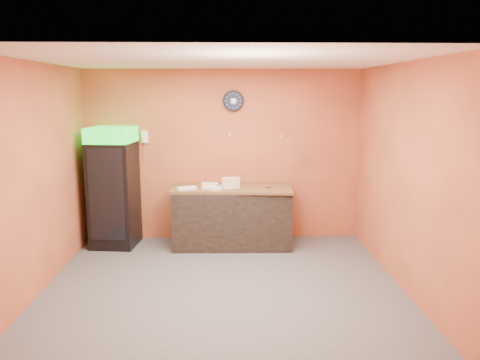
{
  "coord_description": "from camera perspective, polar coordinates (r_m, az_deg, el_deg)",
  "views": [
    {
      "loc": [
        0.05,
        -5.64,
        2.44
      ],
      "look_at": [
        0.23,
        0.6,
        1.25
      ],
      "focal_mm": 35.0,
      "sensor_mm": 36.0,
      "label": 1
    }
  ],
  "objects": [
    {
      "name": "kitchen_tool",
      "position": [
        7.44,
        -1.63,
        -0.55
      ],
      "size": [
        0.05,
        0.05,
        0.05
      ],
      "primitive_type": "cylinder",
      "color": "silver",
      "rests_on": "butcher_paper"
    },
    {
      "name": "sub_roll_stack",
      "position": [
        7.26,
        -1.14,
        -0.35
      ],
      "size": [
        0.29,
        0.16,
        0.17
      ],
      "rotation": [
        0.0,
        0.0,
        0.26
      ],
      "color": "beige",
      "rests_on": "butcher_paper"
    },
    {
      "name": "wrapped_sandwich_right",
      "position": [
        7.52,
        -3.69,
        -0.5
      ],
      "size": [
        0.27,
        0.13,
        0.04
      ],
      "primitive_type": "cube",
      "rotation": [
        0.0,
        0.0,
        -0.1
      ],
      "color": "silver",
      "rests_on": "butcher_paper"
    },
    {
      "name": "wrapped_sandwich_left",
      "position": [
        7.22,
        -6.52,
        -1.01
      ],
      "size": [
        0.32,
        0.23,
        0.04
      ],
      "primitive_type": "cube",
      "rotation": [
        0.0,
        0.0,
        0.44
      ],
      "color": "silver",
      "rests_on": "butcher_paper"
    },
    {
      "name": "left_wall",
      "position": [
        6.18,
        -23.51,
        0.16
      ],
      "size": [
        0.02,
        4.0,
        2.8
      ],
      "primitive_type": "cube",
      "color": "#CB6339",
      "rests_on": "floor"
    },
    {
      "name": "wall_phone",
      "position": [
        7.74,
        -11.52,
        5.19
      ],
      "size": [
        0.11,
        0.1,
        0.2
      ],
      "color": "white",
      "rests_on": "back_wall"
    },
    {
      "name": "floor",
      "position": [
        6.15,
        -2.07,
        -12.65
      ],
      "size": [
        4.5,
        4.5,
        0.0
      ],
      "primitive_type": "plane",
      "color": "#47474C",
      "rests_on": "ground"
    },
    {
      "name": "ceiling",
      "position": [
        5.65,
        -2.27,
        14.39
      ],
      "size": [
        4.5,
        4.0,
        0.02
      ],
      "primitive_type": "cube",
      "color": "white",
      "rests_on": "back_wall"
    },
    {
      "name": "beverage_cooler",
      "position": [
        7.62,
        -15.16,
        -1.09
      ],
      "size": [
        0.73,
        0.74,
        1.9
      ],
      "rotation": [
        0.0,
        0.0,
        -0.11
      ],
      "color": "black",
      "rests_on": "floor"
    },
    {
      "name": "right_wall",
      "position": [
        6.14,
        19.32,
        0.39
      ],
      "size": [
        0.02,
        4.0,
        2.8
      ],
      "primitive_type": "cube",
      "color": "#CB6339",
      "rests_on": "floor"
    },
    {
      "name": "wall_clock",
      "position": [
        7.62,
        -0.81,
        9.63
      ],
      "size": [
        0.34,
        0.06,
        0.34
      ],
      "color": "black",
      "rests_on": "back_wall"
    },
    {
      "name": "back_wall",
      "position": [
        7.71,
        -2.04,
        2.98
      ],
      "size": [
        4.5,
        0.02,
        2.8
      ],
      "primitive_type": "cube",
      "color": "#CB6339",
      "rests_on": "floor"
    },
    {
      "name": "butcher_paper",
      "position": [
        7.39,
        -0.98,
        -0.99
      ],
      "size": [
        1.94,
        0.95,
        0.04
      ],
      "primitive_type": "cube",
      "rotation": [
        0.0,
        0.0,
        -0.07
      ],
      "color": "brown",
      "rests_on": "prep_counter"
    },
    {
      "name": "wrapped_sandwich_mid",
      "position": [
        7.19,
        -3.41,
        -1.0
      ],
      "size": [
        0.33,
        0.25,
        0.04
      ],
      "primitive_type": "cube",
      "rotation": [
        0.0,
        0.0,
        -0.47
      ],
      "color": "silver",
      "rests_on": "butcher_paper"
    },
    {
      "name": "prep_counter",
      "position": [
        7.5,
        -0.97,
        -4.58
      ],
      "size": [
        1.85,
        0.85,
        0.92
      ],
      "primitive_type": "cube",
      "rotation": [
        0.0,
        0.0,
        -0.02
      ],
      "color": "black",
      "rests_on": "floor"
    }
  ]
}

